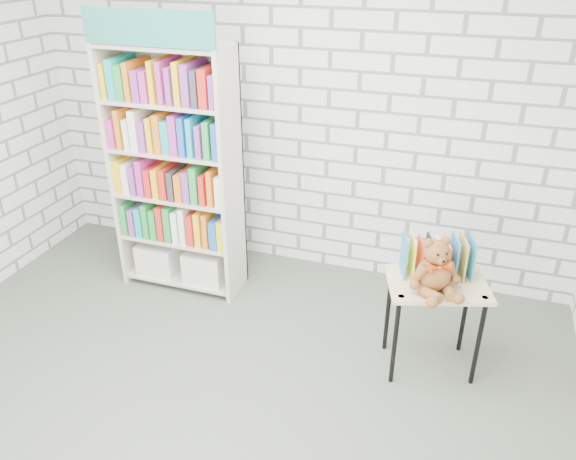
% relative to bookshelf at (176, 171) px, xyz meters
% --- Properties ---
extents(ground, '(4.50, 4.50, 0.00)m').
position_rel_bookshelf_xyz_m(ground, '(0.78, -1.36, -0.99)').
color(ground, '#4B5447').
rests_on(ground, ground).
extents(room_shell, '(4.52, 4.02, 2.81)m').
position_rel_bookshelf_xyz_m(room_shell, '(0.78, -1.36, 0.80)').
color(room_shell, silver).
rests_on(room_shell, ground).
extents(bookshelf, '(0.97, 0.38, 2.17)m').
position_rel_bookshelf_xyz_m(bookshelf, '(0.00, 0.00, 0.00)').
color(bookshelf, beige).
rests_on(bookshelf, ground).
extents(display_table, '(0.71, 0.59, 0.66)m').
position_rel_bookshelf_xyz_m(display_table, '(2.03, -0.42, -0.42)').
color(display_table, tan).
rests_on(display_table, ground).
extents(table_books, '(0.47, 0.31, 0.25)m').
position_rel_bookshelf_xyz_m(table_books, '(2.00, -0.33, -0.20)').
color(table_books, teal).
rests_on(table_books, display_table).
extents(teddy_bear, '(0.34, 0.33, 0.35)m').
position_rel_bookshelf_xyz_m(teddy_bear, '(2.01, -0.53, -0.19)').
color(teddy_bear, brown).
rests_on(teddy_bear, display_table).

